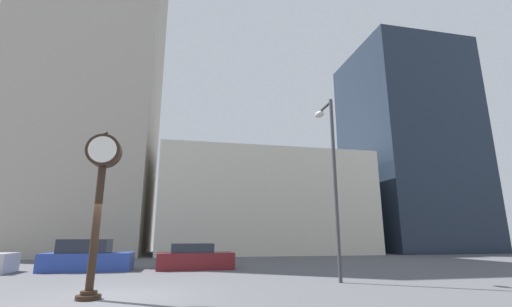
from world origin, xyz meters
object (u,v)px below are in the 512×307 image
at_px(car_blue, 87,258).
at_px(car_maroon, 194,258).
at_px(street_lamp_right, 330,160).
at_px(street_clock, 101,184).

bearing_deg(car_blue, car_maroon, -1.04).
relative_size(car_maroon, street_lamp_right, 0.55).
distance_m(car_blue, street_lamp_right, 12.51).
relative_size(street_clock, street_lamp_right, 0.66).
height_order(car_blue, street_lamp_right, street_lamp_right).
bearing_deg(car_blue, street_lamp_right, -31.52).
bearing_deg(car_maroon, street_lamp_right, -53.18).
xyz_separation_m(street_clock, car_blue, (-2.10, 8.32, -2.45)).
bearing_deg(car_maroon, street_clock, -112.59).
relative_size(car_blue, street_lamp_right, 0.58).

